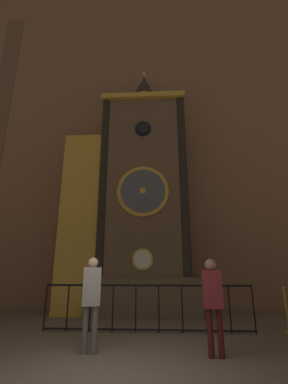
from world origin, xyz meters
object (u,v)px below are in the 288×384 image
object	(u,v)px
clock_tower	(131,200)
visitor_near	(92,294)
stanchion_post	(288,317)
visitor_far	(213,296)

from	to	relation	value
clock_tower	visitor_near	bearing A→B (deg)	-94.67
stanchion_post	clock_tower	bearing A→B (deg)	153.45
clock_tower	stanchion_post	world-z (taller)	clock_tower
visitor_near	visitor_far	world-z (taller)	visitor_near
clock_tower	visitor_near	world-z (taller)	clock_tower
visitor_far	stanchion_post	bearing A→B (deg)	44.43
visitor_near	stanchion_post	distance (m)	4.87
stanchion_post	visitor_far	bearing A→B (deg)	-138.24
clock_tower	stanchion_post	bearing A→B (deg)	-26.55
visitor_far	stanchion_post	distance (m)	2.96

